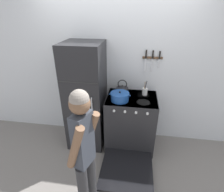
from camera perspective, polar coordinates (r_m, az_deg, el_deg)
The scene contains 9 objects.
ground_plane at distance 3.54m, azimuth 1.02°, elevation -11.38°, with size 14.00×14.00×0.00m, color slate.
wall_back at distance 2.96m, azimuth 1.30°, elevation 8.80°, with size 10.00×0.06×2.55m.
refrigerator at distance 2.90m, azimuth -8.50°, elevation -0.41°, with size 0.60×0.65×1.76m.
stove_range at distance 2.97m, azimuth 5.99°, elevation -8.96°, with size 0.79×1.37×0.93m.
dutch_oven_pot at distance 2.63m, azimuth 2.55°, elevation -0.22°, with size 0.32×0.28×0.15m.
tea_kettle at distance 2.85m, azimuth 3.38°, elevation 2.11°, with size 0.25×0.20×0.24m.
utensil_jar at distance 2.85m, azimuth 10.66°, elevation 1.56°, with size 0.08×0.08×0.25m.
person at distance 1.83m, azimuth -9.03°, elevation -17.86°, with size 0.32×0.38×1.59m.
wall_knife_strip at distance 2.84m, azimuth 13.00°, elevation 12.05°, with size 0.31×0.03×0.36m.
Camera 1 is at (0.36, -2.77, 2.18)m, focal length 28.00 mm.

